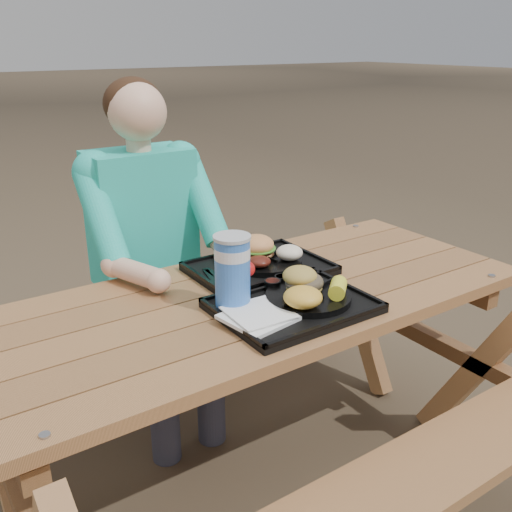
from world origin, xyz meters
TOP-DOWN VIEW (x-y plane):
  - ground at (0.00, 0.00)m, footprint 60.00×60.00m
  - picnic_table at (0.00, 0.00)m, footprint 1.80×1.49m
  - tray_near at (0.03, -0.16)m, footprint 0.45×0.35m
  - tray_far at (0.11, 0.15)m, footprint 0.45×0.35m
  - plate_near at (0.08, -0.16)m, footprint 0.26×0.26m
  - plate_far at (0.14, 0.16)m, footprint 0.26×0.26m
  - napkin_stack at (-0.12, -0.18)m, footprint 0.20×0.20m
  - soda_cup at (-0.13, -0.06)m, footprint 0.10×0.10m
  - condiment_bbq at (0.04, -0.04)m, footprint 0.05×0.05m
  - condiment_mustard at (0.09, -0.02)m, footprint 0.05×0.05m
  - sandwich at (0.09, -0.13)m, footprint 0.11×0.11m
  - mac_cheese at (0.02, -0.22)m, footprint 0.11×0.11m
  - corn_cob at (0.15, -0.22)m, footprint 0.12×0.12m
  - cutlery_far at (-0.06, 0.16)m, footprint 0.03×0.14m
  - burger at (0.14, 0.20)m, footprint 0.13×0.13m
  - baked_beans at (0.09, 0.11)m, footprint 0.08×0.08m
  - potato_salad at (0.21, 0.10)m, footprint 0.09×0.09m
  - diner at (-0.11, 0.59)m, footprint 0.48×0.84m

SIDE VIEW (x-z plane):
  - ground at x=0.00m, z-range 0.00..0.00m
  - picnic_table at x=0.00m, z-range 0.00..0.75m
  - diner at x=-0.11m, z-range 0.00..1.28m
  - tray_near at x=0.03m, z-range 0.75..0.77m
  - tray_far at x=0.11m, z-range 0.75..0.77m
  - cutlery_far at x=-0.06m, z-range 0.77..0.78m
  - napkin_stack at x=-0.12m, z-range 0.77..0.79m
  - plate_near at x=0.08m, z-range 0.77..0.79m
  - plate_far at x=0.14m, z-range 0.77..0.79m
  - condiment_mustard at x=0.09m, z-range 0.77..0.80m
  - condiment_bbq at x=0.04m, z-range 0.77..0.80m
  - baked_beans at x=0.09m, z-range 0.79..0.83m
  - corn_cob at x=0.15m, z-range 0.79..0.84m
  - potato_salad at x=0.21m, z-range 0.79..0.84m
  - mac_cheese at x=0.02m, z-range 0.79..0.85m
  - burger at x=0.14m, z-range 0.79..0.90m
  - sandwich at x=0.09m, z-range 0.79..0.91m
  - soda_cup at x=-0.13m, z-range 0.77..0.98m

